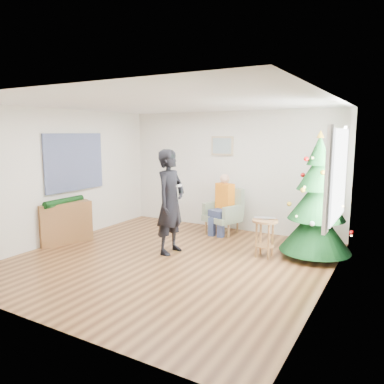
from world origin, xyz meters
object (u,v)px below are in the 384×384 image
Objects in this scene: stool at (265,238)px; standing_man at (171,202)px; console at (65,223)px; armchair at (224,217)px; christmas_tree at (317,201)px.

stool is 0.36× the size of standing_man.
console is at bearing -162.82° from stool.
armchair is (-1.27, 1.07, 0.02)m from stool.
stool is (-0.76, -0.42, -0.65)m from christmas_tree.
christmas_tree is at bearing 2.75° from armchair.
standing_man is at bearing -158.62° from stool.
armchair is (-2.03, 0.64, -0.63)m from christmas_tree.
christmas_tree is at bearing -64.96° from standing_man.
standing_man reaches higher than stool.
armchair reaches higher than console.
stool is 1.66m from armchair.
christmas_tree is at bearing 41.87° from console.
console is at bearing -117.00° from armchair.
console is at bearing 104.98° from standing_man.
standing_man is 2.24m from console.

